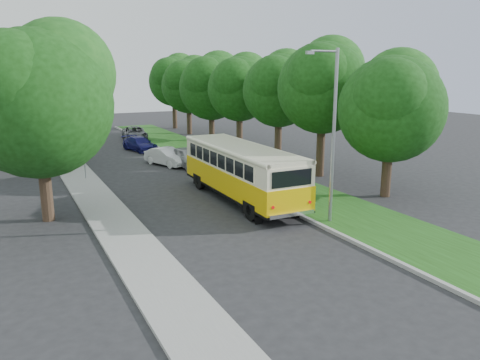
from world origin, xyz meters
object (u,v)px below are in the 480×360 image
car_blue (140,144)px  car_silver (188,157)px  lamppost_far (69,112)px  car_grey (135,134)px  car_white (167,157)px  lamppost_near (332,131)px  vintage_bus (241,173)px

car_blue → car_silver: bearing=-95.6°
lamppost_far → car_grey: bearing=57.8°
lamppost_far → car_white: 7.59m
car_white → car_grey: (1.17, 14.01, 0.02)m
lamppost_near → car_white: (-2.38, 16.70, -3.70)m
lamppost_far → vintage_bus: size_ratio=0.72×
lamppost_near → car_grey: (-1.21, 30.72, -3.68)m
lamppost_near → vintage_bus: bearing=108.5°
vintage_bus → car_blue: size_ratio=2.46×
vintage_bus → car_grey: (0.60, 25.27, -0.87)m
vintage_bus → car_blue: bearing=92.8°
lamppost_far → vintage_bus: 15.07m
lamppost_far → car_silver: size_ratio=1.72×
car_silver → car_blue: size_ratio=1.03×
car_silver → car_blue: bearing=90.7°
car_blue → car_grey: size_ratio=0.86×
car_silver → car_white: (-1.18, 1.37, -0.08)m
vintage_bus → lamppost_far: bearing=119.3°
car_silver → car_blue: (-1.27, 8.73, -0.13)m
car_blue → car_grey: 6.77m
car_white → car_grey: size_ratio=0.81×
car_silver → lamppost_far: bearing=150.1°
lamppost_near → vintage_bus: size_ratio=0.76×
lamppost_near → car_white: lamppost_near is taller
lamppost_near → car_grey: bearing=92.3°
lamppost_far → car_blue: lamppost_far is taller
lamppost_near → car_silver: size_ratio=1.84×
lamppost_near → lamppost_far: size_ratio=1.07×
car_silver → car_blue: car_silver is taller
car_blue → car_grey: bearing=65.4°
vintage_bus → car_blue: vintage_bus is taller
lamppost_far → car_silver: bearing=-22.4°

